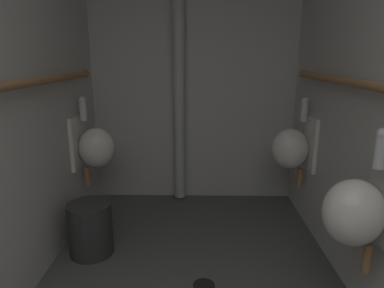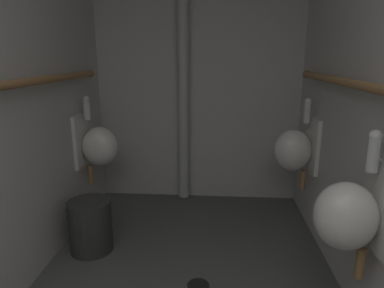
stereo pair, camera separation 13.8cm
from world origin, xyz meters
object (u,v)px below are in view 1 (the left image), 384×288
Objects in this scene: urinal_right_mid at (358,211)px; floor_drain at (204,285)px; urinal_right_far at (293,148)px; waste_bin at (91,229)px; standpipe_back_wall at (179,69)px; urinal_left_mid at (94,146)px.

urinal_right_mid reaches higher than floor_drain.
urinal_right_far is at bearing 90.00° from urinal_right_mid.
urinal_right_mid is at bearing -23.33° from waste_bin.
standpipe_back_wall is 1.58m from waste_bin.
waste_bin is at bearing -121.06° from standpipe_back_wall.
waste_bin is at bearing 156.21° from floor_drain.
urinal_right_mid is at bearing -22.83° from floor_drain.
floor_drain is (-0.74, 0.31, -0.67)m from urinal_right_mid.
waste_bin is at bearing -79.78° from urinal_left_mid.
floor_drain is at bearing -80.72° from standpipe_back_wall.
urinal_right_far is 1.23m from standpipe_back_wall.
standpipe_back_wall reaches higher than urinal_right_far.
urinal_left_mid is 0.30× the size of standpipe_back_wall.
urinal_left_mid and urinal_right_mid have the same top height.
standpipe_back_wall reaches higher than floor_drain.
urinal_right_mid is at bearing -35.68° from urinal_left_mid.
urinal_left_mid is 1.42m from floor_drain.
floor_drain is at bearing -23.79° from waste_bin.
floor_drain is 0.91m from waste_bin.
urinal_left_mid is 1.00× the size of urinal_right_far.
floor_drain is at bearing -43.85° from urinal_left_mid.
waste_bin is (0.09, -0.51, -0.48)m from urinal_left_mid.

